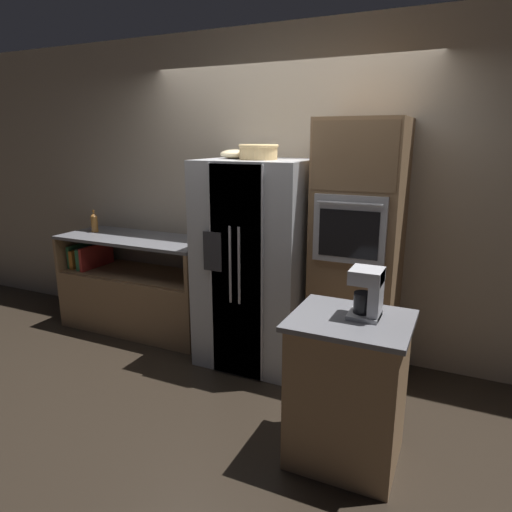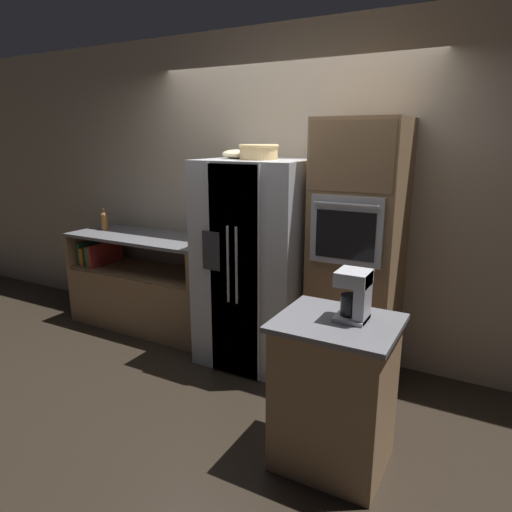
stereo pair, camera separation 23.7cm
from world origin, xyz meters
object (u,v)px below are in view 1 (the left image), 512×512
at_px(refrigerator, 258,263).
at_px(wicker_basket, 258,151).
at_px(bottle_tall, 94,222).
at_px(coffee_maker, 369,292).
at_px(wall_oven, 357,252).
at_px(fruit_bowl, 235,154).

relative_size(refrigerator, wicker_basket, 5.46).
bearing_deg(wicker_basket, bottle_tall, 175.25).
distance_m(wicker_basket, coffee_maker, 1.56).
bearing_deg(wicker_basket, wall_oven, 10.96).
bearing_deg(wall_oven, bottle_tall, 179.83).
distance_m(bottle_tall, coffee_maker, 3.17).
bearing_deg(refrigerator, coffee_maker, -39.80).
bearing_deg(bottle_tall, wicker_basket, -4.75).
bearing_deg(fruit_bowl, wall_oven, 4.62).
xyz_separation_m(wicker_basket, coffee_maker, (1.08, -0.87, -0.72)).
height_order(refrigerator, fruit_bowl, fruit_bowl).
xyz_separation_m(wicker_basket, bottle_tall, (-1.92, 0.16, -0.73)).
height_order(refrigerator, wall_oven, wall_oven).
height_order(fruit_bowl, bottle_tall, fruit_bowl).
relative_size(refrigerator, coffee_maker, 6.08).
bearing_deg(coffee_maker, bottle_tall, 161.05).
height_order(wicker_basket, fruit_bowl, wicker_basket).
bearing_deg(fruit_bowl, refrigerator, -4.12).
xyz_separation_m(refrigerator, bottle_tall, (-1.89, 0.11, 0.19)).
bearing_deg(bottle_tall, fruit_bowl, -3.11).
xyz_separation_m(bottle_tall, coffee_maker, (3.00, -1.03, 0.01)).
bearing_deg(coffee_maker, wall_oven, 106.14).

